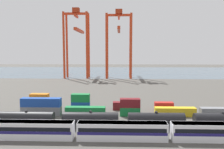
{
  "coord_description": "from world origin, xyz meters",
  "views": [
    {
      "loc": [
        -2.35,
        -71.73,
        19.59
      ],
      "look_at": [
        -5.67,
        31.28,
        8.67
      ],
      "focal_mm": 36.51,
      "sensor_mm": 36.0,
      "label": 1
    }
  ],
  "objects_px": {
    "freight_tank_row": "(123,120)",
    "shipping_container_2": "(85,111)",
    "shipping_container_16": "(164,106)",
    "gantry_crane_central": "(119,37)",
    "passenger_train": "(122,130)",
    "gantry_crane_west": "(77,37)"
  },
  "relations": [
    {
      "from": "freight_tank_row",
      "to": "shipping_container_2",
      "type": "bearing_deg",
      "value": 134.98
    },
    {
      "from": "freight_tank_row",
      "to": "shipping_container_2",
      "type": "relative_size",
      "value": 5.25
    },
    {
      "from": "shipping_container_16",
      "to": "gantry_crane_central",
      "type": "bearing_deg",
      "value": 99.4
    },
    {
      "from": "passenger_train",
      "to": "shipping_container_2",
      "type": "relative_size",
      "value": 5.03
    },
    {
      "from": "shipping_container_16",
      "to": "gantry_crane_west",
      "type": "distance_m",
      "value": 105.3
    },
    {
      "from": "shipping_container_2",
      "to": "gantry_crane_west",
      "type": "xyz_separation_m",
      "value": [
        -20.2,
        97.68,
        28.15
      ]
    },
    {
      "from": "gantry_crane_west",
      "to": "gantry_crane_central",
      "type": "bearing_deg",
      "value": 1.43
    },
    {
      "from": "shipping_container_2",
      "to": "shipping_container_16",
      "type": "bearing_deg",
      "value": 15.3
    },
    {
      "from": "passenger_train",
      "to": "gantry_crane_west",
      "type": "distance_m",
      "value": 123.55
    },
    {
      "from": "freight_tank_row",
      "to": "shipping_container_16",
      "type": "xyz_separation_m",
      "value": [
        13.74,
        18.12,
        -0.79
      ]
    },
    {
      "from": "shipping_container_16",
      "to": "gantry_crane_west",
      "type": "xyz_separation_m",
      "value": [
        -45.21,
        90.84,
        28.15
      ]
    },
    {
      "from": "shipping_container_16",
      "to": "freight_tank_row",
      "type": "bearing_deg",
      "value": -127.15
    },
    {
      "from": "shipping_container_16",
      "to": "gantry_crane_central",
      "type": "relative_size",
      "value": 0.13
    },
    {
      "from": "freight_tank_row",
      "to": "shipping_container_16",
      "type": "distance_m",
      "value": 22.75
    },
    {
      "from": "freight_tank_row",
      "to": "gantry_crane_central",
      "type": "distance_m",
      "value": 113.07
    },
    {
      "from": "passenger_train",
      "to": "gantry_crane_central",
      "type": "xyz_separation_m",
      "value": [
        -1.07,
        117.15,
        27.24
      ]
    },
    {
      "from": "freight_tank_row",
      "to": "shipping_container_2",
      "type": "xyz_separation_m",
      "value": [
        -11.28,
        11.28,
        -0.79
      ]
    },
    {
      "from": "gantry_crane_central",
      "to": "shipping_container_16",
      "type": "bearing_deg",
      "value": -80.6
    },
    {
      "from": "freight_tank_row",
      "to": "passenger_train",
      "type": "bearing_deg",
      "value": -92.71
    },
    {
      "from": "passenger_train",
      "to": "shipping_container_16",
      "type": "height_order",
      "value": "passenger_train"
    },
    {
      "from": "freight_tank_row",
      "to": "gantry_crane_central",
      "type": "bearing_deg",
      "value": 90.74
    },
    {
      "from": "freight_tank_row",
      "to": "gantry_crane_west",
      "type": "bearing_deg",
      "value": 106.11
    }
  ]
}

